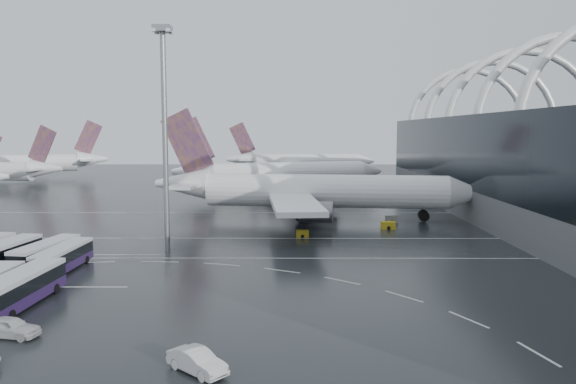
{
  "coord_description": "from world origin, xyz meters",
  "views": [
    {
      "loc": [
        7.82,
        -75.7,
        16.99
      ],
      "look_at": [
        7.44,
        15.78,
        7.0
      ],
      "focal_mm": 35.0,
      "sensor_mm": 36.0,
      "label": 1
    }
  ],
  "objects_px": {
    "airliner_main": "(309,192)",
    "van_curve_b": "(10,327)",
    "van_curve_c": "(197,361)",
    "bus_row_near_b": "(3,254)",
    "bus_row_far_c": "(20,288)",
    "airliner_gate_c": "(298,162)",
    "airliner_gate_b": "(278,174)",
    "jet_remote_far": "(40,163)",
    "floodlight_mast": "(164,111)",
    "bus_row_near_c": "(46,253)",
    "bus_row_near_d": "(63,257)",
    "gse_cart_belly_c": "(302,234)",
    "gse_cart_belly_a": "(388,225)",
    "gse_cart_belly_b": "(392,219)"
  },
  "relations": [
    {
      "from": "bus_row_far_c",
      "to": "van_curve_c",
      "type": "bearing_deg",
      "value": -124.37
    },
    {
      "from": "airliner_main",
      "to": "bus_row_near_b",
      "type": "height_order",
      "value": "airliner_main"
    },
    {
      "from": "airliner_gate_b",
      "to": "gse_cart_belly_a",
      "type": "xyz_separation_m",
      "value": [
        20.32,
        -56.76,
        -4.54
      ]
    },
    {
      "from": "van_curve_b",
      "to": "van_curve_c",
      "type": "height_order",
      "value": "van_curve_b"
    },
    {
      "from": "jet_remote_far",
      "to": "van_curve_b",
      "type": "relative_size",
      "value": 9.37
    },
    {
      "from": "airliner_main",
      "to": "airliner_gate_b",
      "type": "distance_m",
      "value": 46.73
    },
    {
      "from": "gse_cart_belly_a",
      "to": "gse_cart_belly_b",
      "type": "xyz_separation_m",
      "value": [
        1.88,
        7.05,
        -0.05
      ]
    },
    {
      "from": "bus_row_near_d",
      "to": "bus_row_near_b",
      "type": "bearing_deg",
      "value": 83.81
    },
    {
      "from": "jet_remote_far",
      "to": "van_curve_c",
      "type": "bearing_deg",
      "value": 94.13
    },
    {
      "from": "jet_remote_far",
      "to": "bus_row_near_d",
      "type": "xyz_separation_m",
      "value": [
        62.3,
        -134.1,
        -3.79
      ]
    },
    {
      "from": "jet_remote_far",
      "to": "floodlight_mast",
      "type": "relative_size",
      "value": 1.49
    },
    {
      "from": "airliner_gate_c",
      "to": "van_curve_c",
      "type": "distance_m",
      "value": 176.7
    },
    {
      "from": "van_curve_b",
      "to": "gse_cart_belly_a",
      "type": "xyz_separation_m",
      "value": [
        40.16,
        51.54,
        -0.19
      ]
    },
    {
      "from": "airliner_gate_b",
      "to": "bus_row_far_c",
      "type": "xyz_separation_m",
      "value": [
        -22.92,
        -100.07,
        -3.38
      ]
    },
    {
      "from": "bus_row_far_c",
      "to": "floodlight_mast",
      "type": "distance_m",
      "value": 32.36
    },
    {
      "from": "van_curve_b",
      "to": "van_curve_c",
      "type": "bearing_deg",
      "value": -100.14
    },
    {
      "from": "jet_remote_far",
      "to": "bus_row_near_c",
      "type": "xyz_separation_m",
      "value": [
        59.11,
        -131.57,
        -3.8
      ]
    },
    {
      "from": "bus_row_near_b",
      "to": "airliner_main",
      "type": "bearing_deg",
      "value": -38.26
    },
    {
      "from": "airliner_gate_c",
      "to": "gse_cart_belly_c",
      "type": "bearing_deg",
      "value": -95.29
    },
    {
      "from": "jet_remote_far",
      "to": "bus_row_far_c",
      "type": "bearing_deg",
      "value": 90.34
    },
    {
      "from": "gse_cart_belly_a",
      "to": "gse_cart_belly_b",
      "type": "bearing_deg",
      "value": 75.06
    },
    {
      "from": "bus_row_near_d",
      "to": "airliner_gate_c",
      "type": "bearing_deg",
      "value": -9.75
    },
    {
      "from": "bus_row_near_c",
      "to": "van_curve_b",
      "type": "height_order",
      "value": "bus_row_near_c"
    },
    {
      "from": "bus_row_near_c",
      "to": "van_curve_c",
      "type": "bearing_deg",
      "value": -133.8
    },
    {
      "from": "bus_row_far_c",
      "to": "gse_cart_belly_a",
      "type": "bearing_deg",
      "value": -42.01
    },
    {
      "from": "van_curve_c",
      "to": "gse_cart_belly_c",
      "type": "bearing_deg",
      "value": 32.03
    },
    {
      "from": "bus_row_near_c",
      "to": "bus_row_far_c",
      "type": "relative_size",
      "value": 0.92
    },
    {
      "from": "gse_cart_belly_b",
      "to": "gse_cart_belly_c",
      "type": "distance_m",
      "value": 22.33
    },
    {
      "from": "jet_remote_far",
      "to": "bus_row_near_b",
      "type": "height_order",
      "value": "jet_remote_far"
    },
    {
      "from": "bus_row_near_b",
      "to": "bus_row_near_d",
      "type": "relative_size",
      "value": 1.07
    },
    {
      "from": "bus_row_near_b",
      "to": "van_curve_c",
      "type": "height_order",
      "value": "bus_row_near_b"
    },
    {
      "from": "bus_row_near_d",
      "to": "bus_row_far_c",
      "type": "xyz_separation_m",
      "value": [
        1.47,
        -13.88,
        0.15
      ]
    },
    {
      "from": "bus_row_near_d",
      "to": "van_curve_b",
      "type": "relative_size",
      "value": 2.47
    },
    {
      "from": "bus_row_near_c",
      "to": "gse_cart_belly_a",
      "type": "distance_m",
      "value": 54.94
    },
    {
      "from": "jet_remote_far",
      "to": "van_curve_b",
      "type": "distance_m",
      "value": 169.98
    },
    {
      "from": "bus_row_near_b",
      "to": "van_curve_b",
      "type": "relative_size",
      "value": 2.65
    },
    {
      "from": "bus_row_near_d",
      "to": "bus_row_far_c",
      "type": "relative_size",
      "value": 0.91
    },
    {
      "from": "airliner_gate_b",
      "to": "van_curve_b",
      "type": "height_order",
      "value": "airliner_gate_b"
    },
    {
      "from": "bus_row_far_c",
      "to": "gse_cart_belly_c",
      "type": "bearing_deg",
      "value": -35.27
    },
    {
      "from": "airliner_main",
      "to": "gse_cart_belly_c",
      "type": "bearing_deg",
      "value": -87.82
    },
    {
      "from": "airliner_gate_b",
      "to": "floodlight_mast",
      "type": "xyz_separation_m",
      "value": [
        -14.19,
        -74.55,
        14.5
      ]
    },
    {
      "from": "airliner_main",
      "to": "bus_row_near_d",
      "type": "xyz_separation_m",
      "value": [
        -31.25,
        -39.96,
        -3.71
      ]
    },
    {
      "from": "gse_cart_belly_b",
      "to": "gse_cart_belly_c",
      "type": "xyz_separation_m",
      "value": [
        -16.94,
        -14.56,
        -0.05
      ]
    },
    {
      "from": "airliner_main",
      "to": "van_curve_b",
      "type": "relative_size",
      "value": 12.68
    },
    {
      "from": "airliner_main",
      "to": "van_curve_b",
      "type": "bearing_deg",
      "value": -106.03
    },
    {
      "from": "airliner_gate_c",
      "to": "bus_row_near_d",
      "type": "xyz_separation_m",
      "value": [
        -30.7,
        -147.52,
        -3.44
      ]
    },
    {
      "from": "airliner_gate_c",
      "to": "van_curve_c",
      "type": "height_order",
      "value": "airliner_gate_c"
    },
    {
      "from": "bus_row_near_c",
      "to": "bus_row_far_c",
      "type": "bearing_deg",
      "value": -155.71
    },
    {
      "from": "airliner_main",
      "to": "airliner_gate_c",
      "type": "relative_size",
      "value": 1.11
    },
    {
      "from": "airliner_gate_b",
      "to": "jet_remote_far",
      "type": "relative_size",
      "value": 1.26
    }
  ]
}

